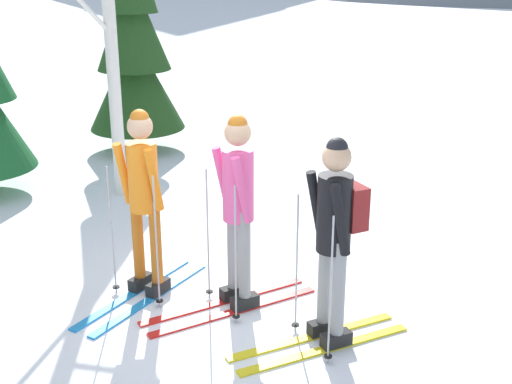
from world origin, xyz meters
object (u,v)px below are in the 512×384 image
Objects in this scene: skier_in_black at (335,230)px; pine_tree_near at (133,45)px; skier_in_orange at (143,195)px; skier_in_pink at (237,204)px; birch_tree_tall at (110,12)px.

pine_tree_near is at bearing 142.28° from skier_in_black.
skier_in_pink is (0.89, 0.21, 0.00)m from skier_in_orange.
skier_in_black is 4.70m from birch_tree_tall.
skier_in_orange is 0.92m from skier_in_pink.
skier_in_orange is 3.29m from birch_tree_tall.
skier_in_orange is 1.00× the size of skier_in_pink.
skier_in_pink is at bearing -42.63° from pine_tree_near.
skier_in_pink is 3.80m from birch_tree_tall.
pine_tree_near reaches higher than skier_in_pink.
pine_tree_near is 2.40m from birch_tree_tall.
pine_tree_near is (-3.30, 4.06, 0.73)m from skier_in_orange.
skier_in_black is (1.00, -0.16, 0.00)m from skier_in_pink.
skier_in_black is 0.37× the size of birch_tree_tall.
skier_in_pink is 0.48× the size of pine_tree_near.
skier_in_orange is at bearing -178.66° from skier_in_black.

